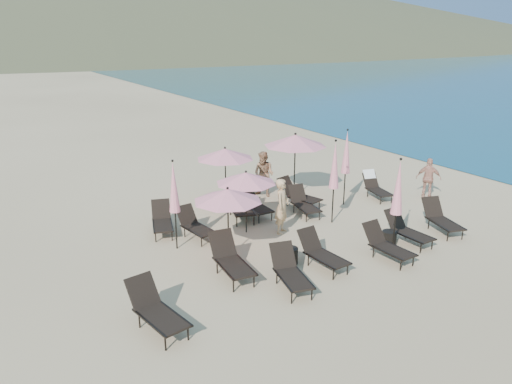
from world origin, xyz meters
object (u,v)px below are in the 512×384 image
beachgoer_a (282,206)px  umbrella_open_2 (225,154)px  umbrella_open_3 (295,140)px  beachgoer_b (264,174)px  lounger_0 (156,309)px  lounger_9 (298,194)px  lounger_8 (254,203)px  lounger_12 (240,203)px  umbrella_closed_2 (174,188)px  umbrella_closed_0 (398,188)px  lounger_13 (322,252)px  umbrella_closed_3 (335,166)px  lounger_11 (375,186)px  lounger_4 (407,230)px  lounger_7 (195,225)px  umbrella_open_0 (228,195)px  umbrella_open_1 (246,178)px  beachgoer_c (429,178)px  umbrella_closed_1 (346,152)px  lounger_3 (387,244)px  lounger_6 (162,220)px  lounger_10 (303,203)px  lounger_5 (441,218)px  lounger_2 (290,271)px  side_table_1 (389,238)px  lounger_1 (231,259)px  side_table_0 (291,256)px

beachgoer_a → umbrella_open_2: bearing=58.2°
umbrella_open_3 → beachgoer_b: 1.79m
lounger_0 → lounger_9: bearing=24.4°
lounger_8 → lounger_12: bearing=169.5°
umbrella_closed_2 → lounger_8: bearing=19.7°
umbrella_closed_0 → lounger_0: bearing=-178.9°
lounger_13 → umbrella_closed_3: 3.68m
lounger_11 → beachgoer_a: beachgoer_a is taller
lounger_4 → umbrella_closed_2: size_ratio=0.59×
lounger_7 → umbrella_closed_2: bearing=-157.2°
umbrella_open_0 → umbrella_open_2: bearing=63.2°
umbrella_open_1 → umbrella_closed_3: size_ratio=0.72×
lounger_12 → beachgoer_c: bearing=3.2°
lounger_4 → umbrella_open_0: size_ratio=0.77×
umbrella_closed_1 → beachgoer_b: 3.26m
lounger_3 → lounger_6: lounger_3 is taller
beachgoer_c → umbrella_closed_3: bearing=51.9°
lounger_10 → umbrella_closed_2: size_ratio=0.61×
lounger_5 → lounger_12: size_ratio=0.89×
lounger_5 → umbrella_closed_1: bearing=121.4°
lounger_8 → beachgoer_a: size_ratio=0.92×
lounger_2 → umbrella_open_2: umbrella_open_2 is taller
lounger_2 → side_table_1: lounger_2 is taller
lounger_0 → umbrella_closed_0: bearing=-8.7°
lounger_0 → lounger_12: bearing=35.9°
lounger_11 → lounger_13: 6.50m
lounger_6 → umbrella_open_0: umbrella_open_0 is taller
umbrella_open_2 → beachgoer_c: umbrella_open_2 is taller
umbrella_open_3 → umbrella_closed_3: (-0.41, -2.76, -0.27)m
lounger_1 → beachgoer_c: size_ratio=1.17×
side_table_1 → lounger_5: bearing=-0.6°
lounger_5 → beachgoer_a: bearing=166.8°
beachgoer_a → lounger_2: bearing=-158.8°
lounger_6 → lounger_10: bearing=6.7°
lounger_2 → lounger_13: bearing=33.0°
umbrella_open_3 → beachgoer_c: (4.35, -2.60, -1.45)m
lounger_5 → umbrella_open_2: size_ratio=0.79×
lounger_10 → beachgoer_c: bearing=-1.1°
lounger_0 → umbrella_open_1: 5.80m
umbrella_open_1 → side_table_0: 2.99m
lounger_7 → umbrella_closed_3: 4.81m
umbrella_open_3 → lounger_9: bearing=-117.4°
lounger_11 → umbrella_closed_3: bearing=-145.4°
umbrella_open_1 → beachgoer_b: size_ratio=1.17×
lounger_4 → lounger_10: bearing=106.6°
umbrella_open_1 → beachgoer_b: bearing=49.5°
lounger_7 → umbrella_closed_1: umbrella_closed_1 is taller
lounger_10 → umbrella_open_1: size_ratio=0.81×
lounger_5 → lounger_6: bearing=166.4°
lounger_0 → umbrella_open_2: 8.03m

